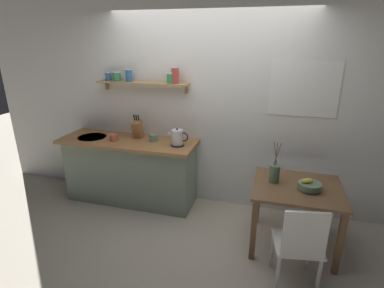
{
  "coord_description": "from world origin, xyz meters",
  "views": [
    {
      "loc": [
        0.82,
        -3.06,
        2.18
      ],
      "look_at": [
        -0.1,
        0.25,
        0.95
      ],
      "focal_mm": 27.89,
      "sensor_mm": 36.0,
      "label": 1
    }
  ],
  "objects_px": {
    "knife_block": "(138,129)",
    "coffee_mug_by_sink": "(114,138)",
    "fruit_bowl": "(309,185)",
    "twig_vase": "(274,173)",
    "electric_kettle": "(178,138)",
    "dining_chair_near": "(299,243)",
    "dining_table": "(296,196)",
    "coffee_mug_spare": "(153,138)"
  },
  "relations": [
    {
      "from": "coffee_mug_by_sink",
      "to": "electric_kettle",
      "type": "bearing_deg",
      "value": 3.91
    },
    {
      "from": "coffee_mug_spare",
      "to": "twig_vase",
      "type": "bearing_deg",
      "value": -14.07
    },
    {
      "from": "dining_table",
      "to": "fruit_bowl",
      "type": "relative_size",
      "value": 3.93
    },
    {
      "from": "dining_table",
      "to": "electric_kettle",
      "type": "distance_m",
      "value": 1.53
    },
    {
      "from": "dining_table",
      "to": "electric_kettle",
      "type": "bearing_deg",
      "value": 165.73
    },
    {
      "from": "electric_kettle",
      "to": "coffee_mug_by_sink",
      "type": "relative_size",
      "value": 1.98
    },
    {
      "from": "dining_chair_near",
      "to": "fruit_bowl",
      "type": "distance_m",
      "value": 0.66
    },
    {
      "from": "electric_kettle",
      "to": "knife_block",
      "type": "height_order",
      "value": "knife_block"
    },
    {
      "from": "dining_chair_near",
      "to": "electric_kettle",
      "type": "distance_m",
      "value": 1.83
    },
    {
      "from": "fruit_bowl",
      "to": "coffee_mug_by_sink",
      "type": "height_order",
      "value": "coffee_mug_by_sink"
    },
    {
      "from": "fruit_bowl",
      "to": "electric_kettle",
      "type": "distance_m",
      "value": 1.61
    },
    {
      "from": "knife_block",
      "to": "fruit_bowl",
      "type": "bearing_deg",
      "value": -14.24
    },
    {
      "from": "fruit_bowl",
      "to": "knife_block",
      "type": "distance_m",
      "value": 2.22
    },
    {
      "from": "fruit_bowl",
      "to": "twig_vase",
      "type": "xyz_separation_m",
      "value": [
        -0.35,
        0.09,
        0.05
      ]
    },
    {
      "from": "fruit_bowl",
      "to": "coffee_mug_by_sink",
      "type": "bearing_deg",
      "value": 171.71
    },
    {
      "from": "twig_vase",
      "to": "dining_chair_near",
      "type": "bearing_deg",
      "value": -69.57
    },
    {
      "from": "fruit_bowl",
      "to": "twig_vase",
      "type": "distance_m",
      "value": 0.36
    },
    {
      "from": "twig_vase",
      "to": "coffee_mug_by_sink",
      "type": "xyz_separation_m",
      "value": [
        -2.04,
        0.26,
        0.13
      ]
    },
    {
      "from": "dining_table",
      "to": "electric_kettle",
      "type": "relative_size",
      "value": 3.56
    },
    {
      "from": "twig_vase",
      "to": "knife_block",
      "type": "bearing_deg",
      "value": 165.81
    },
    {
      "from": "dining_table",
      "to": "fruit_bowl",
      "type": "xyz_separation_m",
      "value": [
        0.1,
        -0.04,
        0.16
      ]
    },
    {
      "from": "dining_table",
      "to": "fruit_bowl",
      "type": "bearing_deg",
      "value": -22.76
    },
    {
      "from": "knife_block",
      "to": "coffee_mug_by_sink",
      "type": "height_order",
      "value": "knife_block"
    },
    {
      "from": "dining_table",
      "to": "dining_chair_near",
      "type": "bearing_deg",
      "value": -89.32
    },
    {
      "from": "dining_chair_near",
      "to": "dining_table",
      "type": "bearing_deg",
      "value": 90.68
    },
    {
      "from": "knife_block",
      "to": "coffee_mug_by_sink",
      "type": "distance_m",
      "value": 0.33
    },
    {
      "from": "dining_chair_near",
      "to": "coffee_mug_spare",
      "type": "distance_m",
      "value": 2.14
    },
    {
      "from": "coffee_mug_by_sink",
      "to": "twig_vase",
      "type": "bearing_deg",
      "value": -7.21
    },
    {
      "from": "twig_vase",
      "to": "electric_kettle",
      "type": "distance_m",
      "value": 1.24
    },
    {
      "from": "fruit_bowl",
      "to": "knife_block",
      "type": "bearing_deg",
      "value": 165.76
    },
    {
      "from": "fruit_bowl",
      "to": "knife_block",
      "type": "xyz_separation_m",
      "value": [
        -2.14,
        0.54,
        0.27
      ]
    },
    {
      "from": "dining_chair_near",
      "to": "twig_vase",
      "type": "xyz_separation_m",
      "value": [
        -0.25,
        0.68,
        0.33
      ]
    },
    {
      "from": "twig_vase",
      "to": "electric_kettle",
      "type": "xyz_separation_m",
      "value": [
        -1.19,
        0.32,
        0.18
      ]
    },
    {
      "from": "dining_chair_near",
      "to": "coffee_mug_by_sink",
      "type": "relative_size",
      "value": 6.85
    },
    {
      "from": "electric_kettle",
      "to": "coffee_mug_by_sink",
      "type": "bearing_deg",
      "value": -176.09
    },
    {
      "from": "knife_block",
      "to": "coffee_mug_by_sink",
      "type": "xyz_separation_m",
      "value": [
        -0.26,
        -0.19,
        -0.08
      ]
    },
    {
      "from": "dining_table",
      "to": "twig_vase",
      "type": "xyz_separation_m",
      "value": [
        -0.25,
        0.05,
        0.22
      ]
    },
    {
      "from": "dining_chair_near",
      "to": "knife_block",
      "type": "distance_m",
      "value": 2.4
    },
    {
      "from": "dining_table",
      "to": "coffee_mug_spare",
      "type": "bearing_deg",
      "value": 166.37
    },
    {
      "from": "knife_block",
      "to": "coffee_mug_by_sink",
      "type": "bearing_deg",
      "value": -142.94
    },
    {
      "from": "dining_table",
      "to": "coffee_mug_by_sink",
      "type": "distance_m",
      "value": 2.34
    },
    {
      "from": "coffee_mug_by_sink",
      "to": "knife_block",
      "type": "bearing_deg",
      "value": 37.06
    }
  ]
}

